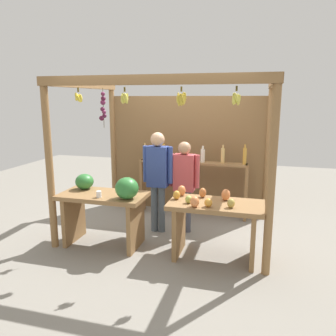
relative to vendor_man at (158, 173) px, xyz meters
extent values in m
plane|color=gray|center=(0.19, 0.11, -0.96)|extent=(12.00, 12.00, 0.00)
cylinder|color=olive|center=(-1.28, -0.94, 0.23)|extent=(0.10, 0.10, 2.39)
cylinder|color=olive|center=(1.66, -0.94, 0.23)|extent=(0.10, 0.10, 2.39)
cylinder|color=olive|center=(-1.28, 1.16, 0.23)|extent=(0.10, 0.10, 2.39)
cylinder|color=olive|center=(1.66, 1.16, 0.23)|extent=(0.10, 0.10, 2.39)
cube|color=olive|center=(0.19, -0.94, 1.37)|extent=(3.04, 0.12, 0.12)
cube|color=olive|center=(-1.28, 0.11, 1.37)|extent=(0.12, 2.21, 0.12)
cube|color=olive|center=(1.66, 0.11, 1.37)|extent=(0.12, 2.21, 0.12)
cube|color=brown|center=(0.19, 1.18, 0.12)|extent=(2.94, 0.04, 2.15)
cylinder|color=brown|center=(-0.17, -0.84, 1.26)|extent=(0.02, 0.02, 0.06)
ellipsoid|color=#D1CC4C|center=(-0.15, -0.84, 1.14)|extent=(0.04, 0.06, 0.13)
ellipsoid|color=#D1CC4C|center=(-0.15, -0.81, 1.16)|extent=(0.05, 0.05, 0.13)
ellipsoid|color=#D1CC4C|center=(-0.17, -0.81, 1.15)|extent=(0.07, 0.04, 0.13)
ellipsoid|color=#D1CC4C|center=(-0.19, -0.82, 1.15)|extent=(0.06, 0.06, 0.13)
ellipsoid|color=#D1CC4C|center=(-0.21, -0.84, 1.15)|extent=(0.04, 0.07, 0.13)
ellipsoid|color=#D1CC4C|center=(-0.20, -0.86, 1.14)|extent=(0.07, 0.07, 0.13)
ellipsoid|color=#D1CC4C|center=(-0.17, -0.87, 1.16)|extent=(0.06, 0.04, 0.13)
ellipsoid|color=#D1CC4C|center=(-0.15, -0.86, 1.15)|extent=(0.06, 0.07, 0.13)
cylinder|color=brown|center=(0.56, -0.83, 1.26)|extent=(0.02, 0.02, 0.06)
ellipsoid|color=gold|center=(0.59, -0.82, 1.14)|extent=(0.04, 0.07, 0.15)
ellipsoid|color=gold|center=(0.60, -0.80, 1.15)|extent=(0.05, 0.05, 0.15)
ellipsoid|color=gold|center=(0.56, -0.80, 1.16)|extent=(0.08, 0.04, 0.15)
ellipsoid|color=gold|center=(0.53, -0.80, 1.14)|extent=(0.06, 0.07, 0.15)
ellipsoid|color=gold|center=(0.52, -0.83, 1.15)|extent=(0.04, 0.08, 0.14)
ellipsoid|color=gold|center=(0.53, -0.85, 1.12)|extent=(0.05, 0.06, 0.15)
ellipsoid|color=gold|center=(0.56, -0.86, 1.13)|extent=(0.06, 0.04, 0.15)
ellipsoid|color=gold|center=(0.58, -0.84, 1.14)|extent=(0.07, 0.06, 0.15)
cylinder|color=brown|center=(-0.84, -0.83, 1.26)|extent=(0.02, 0.02, 0.06)
ellipsoid|color=yellow|center=(-0.80, -0.83, 1.15)|extent=(0.04, 0.05, 0.11)
ellipsoid|color=yellow|center=(-0.82, -0.81, 1.15)|extent=(0.06, 0.05, 0.11)
ellipsoid|color=yellow|center=(-0.85, -0.79, 1.16)|extent=(0.06, 0.05, 0.11)
ellipsoid|color=yellow|center=(-0.86, -0.83, 1.16)|extent=(0.04, 0.07, 0.11)
ellipsoid|color=yellow|center=(-0.85, -0.86, 1.17)|extent=(0.06, 0.04, 0.11)
ellipsoid|color=yellow|center=(-0.82, -0.85, 1.14)|extent=(0.07, 0.06, 0.11)
cylinder|color=brown|center=(1.22, -0.89, 1.26)|extent=(0.02, 0.02, 0.06)
ellipsoid|color=#D1CC4C|center=(1.25, -0.89, 1.13)|extent=(0.04, 0.06, 0.13)
ellipsoid|color=#D1CC4C|center=(1.25, -0.86, 1.13)|extent=(0.06, 0.07, 0.14)
ellipsoid|color=#D1CC4C|center=(1.23, -0.86, 1.14)|extent=(0.07, 0.04, 0.13)
ellipsoid|color=#D1CC4C|center=(1.20, -0.87, 1.15)|extent=(0.07, 0.08, 0.14)
ellipsoid|color=#D1CC4C|center=(1.20, -0.89, 1.14)|extent=(0.04, 0.06, 0.13)
ellipsoid|color=#D1CC4C|center=(1.20, -0.91, 1.15)|extent=(0.05, 0.06, 0.13)
ellipsoid|color=#D1CC4C|center=(1.23, -0.92, 1.16)|extent=(0.08, 0.04, 0.13)
ellipsoid|color=#D1CC4C|center=(1.24, -0.90, 1.14)|extent=(0.07, 0.07, 0.14)
cylinder|color=#4C422D|center=(-0.62, -0.55, 1.01)|extent=(0.01, 0.01, 0.55)
sphere|color=#511938|center=(-0.60, -0.58, 1.21)|extent=(0.06, 0.06, 0.06)
sphere|color=#47142D|center=(-0.62, -0.55, 1.15)|extent=(0.07, 0.07, 0.07)
sphere|color=#601E42|center=(-0.62, -0.55, 1.09)|extent=(0.07, 0.07, 0.07)
sphere|color=#47142D|center=(-0.63, -0.55, 1.00)|extent=(0.07, 0.07, 0.07)
sphere|color=#601E42|center=(-0.61, -0.56, 0.96)|extent=(0.06, 0.06, 0.06)
sphere|color=#47142D|center=(-0.65, -0.56, 0.88)|extent=(0.07, 0.07, 0.07)
sphere|color=#511938|center=(-0.62, -0.52, 0.91)|extent=(0.06, 0.06, 0.06)
cube|color=olive|center=(-0.61, -0.68, -0.22)|extent=(1.24, 0.64, 0.06)
cube|color=olive|center=(-1.11, -0.68, -0.60)|extent=(0.06, 0.58, 0.71)
cube|color=olive|center=(-0.12, -0.68, -0.60)|extent=(0.06, 0.58, 0.71)
ellipsoid|color=#2D7533|center=(-0.18, -0.82, -0.04)|extent=(0.42, 0.42, 0.30)
ellipsoid|color=#2D7533|center=(-0.99, -0.52, -0.07)|extent=(0.27, 0.27, 0.23)
cylinder|color=white|center=(-0.58, -0.86, -0.14)|extent=(0.07, 0.07, 0.09)
cube|color=olive|center=(1.00, -0.68, -0.22)|extent=(1.24, 0.64, 0.06)
cube|color=olive|center=(0.51, -0.68, -0.60)|extent=(0.06, 0.58, 0.71)
cube|color=olive|center=(1.50, -0.68, -0.60)|extent=(0.06, 0.58, 0.71)
ellipsoid|color=#E07F47|center=(1.11, -0.53, -0.11)|extent=(0.16, 0.16, 0.15)
ellipsoid|color=gold|center=(0.47, -0.66, -0.13)|extent=(0.12, 0.12, 0.12)
ellipsoid|color=#E07F47|center=(0.77, -0.92, -0.12)|extent=(0.16, 0.16, 0.14)
ellipsoid|color=#E07F47|center=(0.50, -0.48, -0.12)|extent=(0.13, 0.13, 0.15)
ellipsoid|color=#B79E47|center=(1.21, -0.83, -0.13)|extent=(0.13, 0.13, 0.12)
ellipsoid|color=#CC7038|center=(0.79, -0.48, -0.12)|extent=(0.13, 0.13, 0.13)
ellipsoid|color=gold|center=(0.93, -0.87, -0.13)|extent=(0.14, 0.14, 0.11)
ellipsoid|color=#A8B24C|center=(0.66, -0.79, -0.14)|extent=(0.13, 0.13, 0.10)
cube|color=olive|center=(-0.58, 0.90, -0.46)|extent=(0.05, 0.20, 1.00)
cube|color=olive|center=(1.33, 0.90, -0.46)|extent=(0.05, 0.20, 1.00)
cube|color=olive|center=(0.38, 0.90, 0.02)|extent=(1.91, 0.22, 0.04)
cylinder|color=#D8B266|center=(-0.52, 0.90, 0.16)|extent=(0.06, 0.06, 0.24)
cylinder|color=#D8B266|center=(-0.52, 0.90, 0.31)|extent=(0.03, 0.03, 0.06)
cylinder|color=gold|center=(-0.17, 0.90, 0.19)|extent=(0.08, 0.08, 0.29)
cylinder|color=gold|center=(-0.17, 0.90, 0.36)|extent=(0.03, 0.03, 0.06)
cylinder|color=silver|center=(0.19, 0.90, 0.16)|extent=(0.07, 0.07, 0.25)
cylinder|color=silver|center=(0.19, 0.90, 0.32)|extent=(0.03, 0.03, 0.06)
cylinder|color=silver|center=(0.56, 0.90, 0.16)|extent=(0.08, 0.08, 0.23)
cylinder|color=silver|center=(0.56, 0.90, 0.30)|extent=(0.03, 0.03, 0.06)
cylinder|color=#D8B266|center=(0.91, 0.90, 0.17)|extent=(0.07, 0.07, 0.26)
cylinder|color=#D8B266|center=(0.91, 0.90, 0.33)|extent=(0.03, 0.03, 0.06)
cylinder|color=gold|center=(1.28, 0.90, 0.18)|extent=(0.06, 0.06, 0.28)
cylinder|color=gold|center=(1.28, 0.90, 0.35)|extent=(0.03, 0.03, 0.06)
cylinder|color=#4D5A67|center=(-0.06, 0.00, -0.58)|extent=(0.11, 0.11, 0.75)
cylinder|color=#4D5A67|center=(0.06, 0.00, -0.58)|extent=(0.11, 0.11, 0.75)
cube|color=#2D428C|center=(0.00, 0.00, 0.11)|extent=(0.32, 0.19, 0.63)
cylinder|color=#2D428C|center=(-0.20, 0.00, 0.14)|extent=(0.08, 0.08, 0.57)
cylinder|color=#2D428C|center=(0.20, 0.00, 0.14)|extent=(0.08, 0.08, 0.57)
sphere|color=tan|center=(0.00, 0.00, 0.53)|extent=(0.22, 0.22, 0.22)
cylinder|color=#474A58|center=(0.34, 0.10, -0.62)|extent=(0.11, 0.11, 0.68)
cylinder|color=#474A58|center=(0.46, 0.10, -0.62)|extent=(0.11, 0.11, 0.68)
cube|color=#BF474C|center=(0.40, 0.10, 0.01)|extent=(0.32, 0.19, 0.58)
cylinder|color=#BF474C|center=(0.20, 0.10, 0.04)|extent=(0.08, 0.08, 0.52)
cylinder|color=#BF474C|center=(0.60, 0.10, 0.04)|extent=(0.08, 0.08, 0.52)
sphere|color=tan|center=(0.40, 0.10, 0.40)|extent=(0.20, 0.20, 0.20)
camera|label=1|loc=(1.51, -4.89, 1.15)|focal=35.87mm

